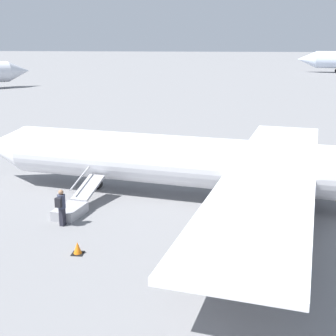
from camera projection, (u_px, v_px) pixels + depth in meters
ground_plane at (244, 204)px, 24.46m from camera, size 600.00×600.00×0.00m
airplane_main at (265, 167)px, 23.61m from camera, size 32.42×24.97×7.03m
boarding_stairs at (74, 206)px, 23.09m from camera, size 1.76×4.14×1.73m
passenger at (61, 205)px, 21.41m from camera, size 0.39×0.56×1.74m
traffic_cone_near_stairs at (78, 248)px, 18.77m from camera, size 0.47×0.47×0.51m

